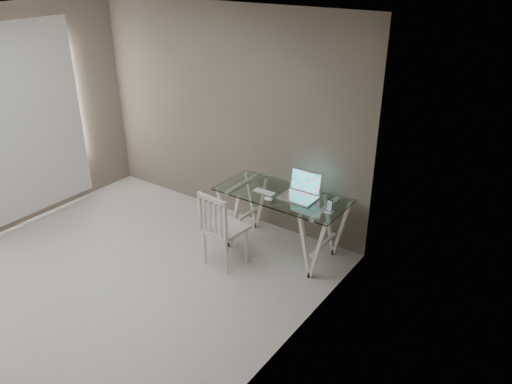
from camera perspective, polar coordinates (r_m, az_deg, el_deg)
room at (r=4.84m, az=-20.72°, el=6.12°), size 4.50×4.52×2.71m
desk at (r=5.79m, az=2.93°, el=-3.46°), size 1.50×0.70×0.75m
chair at (r=5.48m, az=-4.09°, el=-3.94°), size 0.45×0.45×0.91m
laptop at (r=5.56m, az=5.22°, el=0.13°), size 0.39×0.32×0.28m
keyboard at (r=5.65m, az=0.94°, el=-0.01°), size 0.27×0.12×0.01m
mouse at (r=5.47m, az=1.38°, el=-0.79°), size 0.11×0.07×0.04m
phone_dock at (r=5.26m, az=8.35°, el=-1.96°), size 0.08×0.08×0.14m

